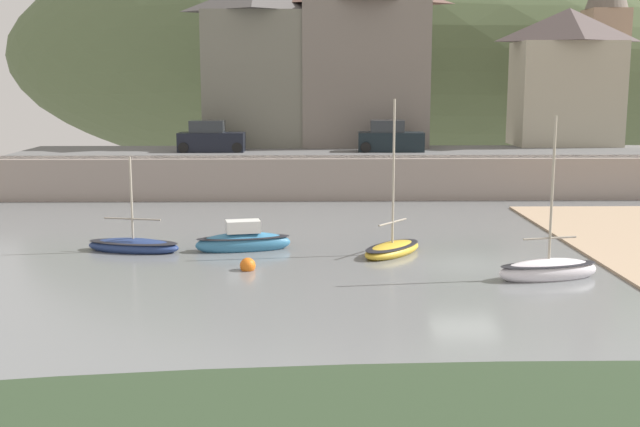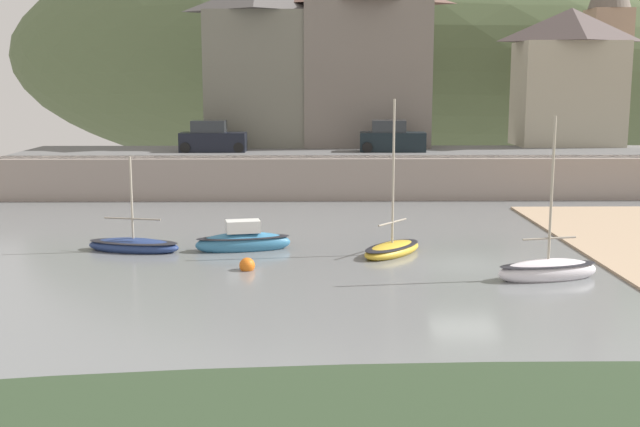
# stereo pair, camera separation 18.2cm
# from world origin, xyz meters

# --- Properties ---
(ground) EXTENTS (48.00, 41.00, 0.61)m
(ground) POSITION_xyz_m (1.40, -9.56, 0.16)
(ground) COLOR slate
(quay_seawall) EXTENTS (48.00, 9.40, 2.40)m
(quay_seawall) POSITION_xyz_m (0.00, 17.50, 1.36)
(quay_seawall) COLOR gray
(quay_seawall) RESTS_ON ground
(hillside_backdrop) EXTENTS (80.00, 44.00, 26.58)m
(hillside_backdrop) POSITION_xyz_m (3.62, 55.20, 9.30)
(hillside_backdrop) COLOR #556642
(hillside_backdrop) RESTS_ON ground
(waterfront_building_left) EXTENTS (7.10, 5.05, 10.82)m
(waterfront_building_left) POSITION_xyz_m (-9.32, 25.20, 7.90)
(waterfront_building_left) COLOR slate
(waterfront_building_left) RESTS_ON ground
(waterfront_building_centre) EXTENTS (8.62, 5.33, 11.24)m
(waterfront_building_centre) POSITION_xyz_m (-2.01, 25.20, 8.09)
(waterfront_building_centre) COLOR slate
(waterfront_building_centre) RESTS_ON ground
(waterfront_building_right) EXTENTS (7.15, 4.61, 9.20)m
(waterfront_building_right) POSITION_xyz_m (11.77, 25.20, 7.09)
(waterfront_building_right) COLOR #A49D88
(waterfront_building_right) RESTS_ON ground
(church_with_spire) EXTENTS (3.00, 3.00, 14.50)m
(church_with_spire) POSITION_xyz_m (15.75, 29.20, 9.88)
(church_with_spire) COLOR #A18369
(church_with_spire) RESTS_ON ground
(sailboat_far_left) EXTENTS (3.85, 1.93, 5.84)m
(sailboat_far_left) POSITION_xyz_m (2.43, -2.13, 0.31)
(sailboat_far_left) COLOR white
(sailboat_far_left) RESTS_ON ground
(dinghy_open_wooden) EXTENTS (4.05, 2.14, 3.97)m
(dinghy_open_wooden) POSITION_xyz_m (-12.96, 2.61, 0.23)
(dinghy_open_wooden) COLOR navy
(dinghy_open_wooden) RESTS_ON ground
(motorboat_with_cabin) EXTENTS (3.13, 3.44, 6.24)m
(motorboat_with_cabin) POSITION_xyz_m (-2.57, 1.82, 0.24)
(motorboat_with_cabin) COLOR gold
(motorboat_with_cabin) RESTS_ON ground
(fishing_boat_green) EXTENTS (4.01, 1.85, 1.44)m
(fishing_boat_green) POSITION_xyz_m (-8.53, 2.72, 0.36)
(fishing_boat_green) COLOR teal
(fishing_boat_green) RESTS_ON ground
(parked_car_near_slipway) EXTENTS (4.13, 1.82, 1.95)m
(parked_car_near_slipway) POSITION_xyz_m (-11.91, 20.70, 3.20)
(parked_car_near_slipway) COLOR black
(parked_car_near_slipway) RESTS_ON ground
(parked_car_by_wall) EXTENTS (4.20, 1.97, 1.95)m
(parked_car_by_wall) POSITION_xyz_m (-0.66, 20.70, 3.20)
(parked_car_by_wall) COLOR black
(parked_car_by_wall) RESTS_ON ground
(mooring_buoy) EXTENTS (0.57, 0.57, 0.57)m
(mooring_buoy) POSITION_xyz_m (-8.11, -0.70, 0.17)
(mooring_buoy) COLOR orange
(mooring_buoy) RESTS_ON ground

